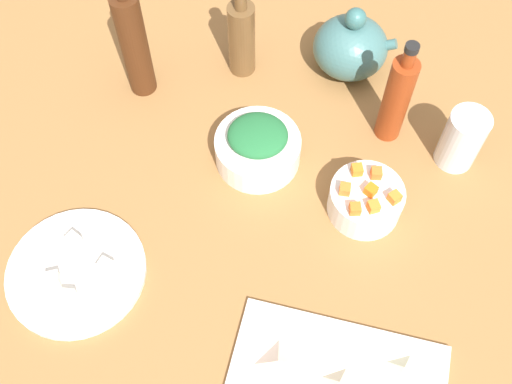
% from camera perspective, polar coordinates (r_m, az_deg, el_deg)
% --- Properties ---
extents(tabletop, '(1.90, 1.90, 0.03)m').
position_cam_1_polar(tabletop, '(1.12, 0.00, -1.66)').
color(tabletop, olive).
rests_on(tabletop, ground).
extents(plate_tofu, '(0.23, 0.23, 0.01)m').
position_cam_1_polar(plate_tofu, '(1.09, -16.06, -6.99)').
color(plate_tofu, white).
rests_on(plate_tofu, tabletop).
extents(bowl_greens, '(0.16, 0.16, 0.06)m').
position_cam_1_polar(bowl_greens, '(1.14, 0.16, 3.87)').
color(bowl_greens, white).
rests_on(bowl_greens, tabletop).
extents(bowl_carrots, '(0.13, 0.13, 0.06)m').
position_cam_1_polar(bowl_carrots, '(1.10, 9.95, -0.76)').
color(bowl_carrots, white).
rests_on(bowl_carrots, tabletop).
extents(teapot, '(0.16, 0.14, 0.16)m').
position_cam_1_polar(teapot, '(1.26, 8.62, 12.95)').
color(teapot, '#3F6E6E').
rests_on(teapot, tabletop).
extents(bottle_0, '(0.05, 0.05, 0.23)m').
position_cam_1_polar(bottle_0, '(1.14, 12.69, 8.32)').
color(bottle_0, '#913514').
rests_on(bottle_0, tabletop).
extents(bottle_1, '(0.05, 0.05, 0.27)m').
position_cam_1_polar(bottle_1, '(1.20, -11.06, 13.10)').
color(bottle_1, '#492511').
rests_on(bottle_1, tabletop).
extents(bottle_2, '(0.05, 0.05, 0.21)m').
position_cam_1_polar(bottle_2, '(1.23, -1.32, 13.92)').
color(bottle_2, brown).
rests_on(bottle_2, tabletop).
extents(drinking_glass_0, '(0.07, 0.07, 0.12)m').
position_cam_1_polar(drinking_glass_0, '(1.17, 18.26, 4.59)').
color(drinking_glass_0, white).
rests_on(drinking_glass_0, tabletop).
extents(carrot_cube_0, '(0.02, 0.02, 0.02)m').
position_cam_1_polar(carrot_cube_0, '(1.06, 10.43, 0.17)').
color(carrot_cube_0, orange).
rests_on(carrot_cube_0, bowl_carrots).
extents(carrot_cube_1, '(0.02, 0.02, 0.02)m').
position_cam_1_polar(carrot_cube_1, '(1.06, 8.10, 0.26)').
color(carrot_cube_1, orange).
rests_on(carrot_cube_1, bowl_carrots).
extents(carrot_cube_2, '(0.02, 0.02, 0.02)m').
position_cam_1_polar(carrot_cube_2, '(1.05, 10.66, -1.30)').
color(carrot_cube_2, orange).
rests_on(carrot_cube_2, bowl_carrots).
extents(carrot_cube_3, '(0.02, 0.02, 0.02)m').
position_cam_1_polar(carrot_cube_3, '(1.08, 10.91, 1.70)').
color(carrot_cube_3, orange).
rests_on(carrot_cube_3, bowl_carrots).
extents(carrot_cube_4, '(0.02, 0.02, 0.02)m').
position_cam_1_polar(carrot_cube_4, '(1.08, 9.19, 2.01)').
color(carrot_cube_4, orange).
rests_on(carrot_cube_4, bowl_carrots).
extents(carrot_cube_5, '(0.02, 0.02, 0.02)m').
position_cam_1_polar(carrot_cube_5, '(1.04, 9.02, -1.52)').
color(carrot_cube_5, orange).
rests_on(carrot_cube_5, bowl_carrots).
extents(carrot_cube_6, '(0.03, 0.03, 0.02)m').
position_cam_1_polar(carrot_cube_6, '(1.06, 12.51, -0.49)').
color(carrot_cube_6, orange).
rests_on(carrot_cube_6, bowl_carrots).
extents(chopped_greens_mound, '(0.12, 0.11, 0.03)m').
position_cam_1_polar(chopped_greens_mound, '(1.10, 0.16, 5.19)').
color(chopped_greens_mound, '#236836').
rests_on(chopped_greens_mound, bowl_greens).
extents(tofu_cube_0, '(0.03, 0.03, 0.02)m').
position_cam_1_polar(tofu_cube_0, '(1.08, -18.05, -7.58)').
color(tofu_cube_0, white).
rests_on(tofu_cube_0, plate_tofu).
extents(tofu_cube_1, '(0.03, 0.03, 0.02)m').
position_cam_1_polar(tofu_cube_1, '(1.10, -16.33, -4.25)').
color(tofu_cube_1, white).
rests_on(tofu_cube_1, plate_tofu).
extents(tofu_cube_2, '(0.02, 0.02, 0.02)m').
position_cam_1_polar(tofu_cube_2, '(1.06, -16.77, -9.18)').
color(tofu_cube_2, '#F3EBCE').
rests_on(tofu_cube_2, plate_tofu).
extents(tofu_cube_3, '(0.03, 0.03, 0.02)m').
position_cam_1_polar(tofu_cube_3, '(1.06, -13.55, -6.58)').
color(tofu_cube_3, white).
rests_on(tofu_cube_3, plate_tofu).
extents(dumpling_0, '(0.06, 0.06, 0.03)m').
position_cam_1_polar(dumpling_0, '(0.98, 2.01, -15.35)').
color(dumpling_0, beige).
rests_on(dumpling_0, cutting_board).
extents(dumpling_1, '(0.05, 0.05, 0.02)m').
position_cam_1_polar(dumpling_1, '(0.98, 7.56, -16.93)').
color(dumpling_1, beige).
rests_on(dumpling_1, cutting_board).
extents(dumpling_2, '(0.05, 0.05, 0.02)m').
position_cam_1_polar(dumpling_2, '(1.01, 13.29, -15.44)').
color(dumpling_2, beige).
rests_on(dumpling_2, cutting_board).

